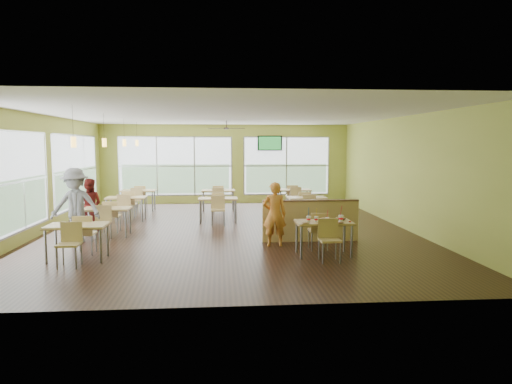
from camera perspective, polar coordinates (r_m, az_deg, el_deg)
room at (r=12.62m, az=-3.47°, el=2.31°), size 12.00×12.04×3.20m
window_bays at (r=15.88m, az=-13.30°, el=2.47°), size 9.24×10.24×2.38m
main_table at (r=10.01m, az=8.47°, el=-4.30°), size 1.22×1.52×0.87m
half_wall_divider at (r=11.42m, az=6.82°, el=-3.55°), size 2.40×0.14×1.04m
dining_tables at (r=14.43m, az=-7.75°, el=-1.13°), size 6.92×8.72×0.87m
pendant_lights at (r=13.59m, az=-17.25°, el=5.92°), size 0.11×7.31×0.86m
ceiling_fan at (r=15.60m, az=-3.72°, el=7.96°), size 1.25×1.25×0.29m
tv_backwall at (r=18.60m, az=1.74°, el=6.12°), size 1.00×0.07×0.60m
man_plaid at (r=10.78m, az=2.33°, el=-2.78°), size 0.59×0.41×1.53m
patron_maroon at (r=13.45m, az=-20.13°, el=-1.52°), size 0.74×0.59×1.47m
patron_grey at (r=11.96m, az=-21.64°, el=-1.58°), size 1.22×0.74×1.84m
cup_blue at (r=9.82m, az=6.58°, el=-3.36°), size 0.10×0.10×0.35m
cup_yellow at (r=9.84m, az=7.55°, el=-3.37°), size 0.09×0.09×0.32m
cup_red_near at (r=9.80m, az=8.90°, el=-3.46°), size 0.08×0.08×0.30m
cup_red_far at (r=9.97m, az=10.57°, el=-3.24°), size 0.11×0.11×0.38m
food_basket at (r=10.20m, az=10.54°, el=-3.30°), size 0.22×0.22×0.05m
ketchup_cup at (r=9.96m, az=11.66°, el=-3.65°), size 0.05×0.05×0.02m
wrapper_left at (r=9.60m, az=6.19°, el=-3.88°), size 0.18×0.17×0.04m
wrapper_mid at (r=10.21m, az=8.61°, el=-3.29°), size 0.22×0.20×0.05m
wrapper_right at (r=9.77m, az=10.54°, el=-3.78°), size 0.15×0.14×0.03m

